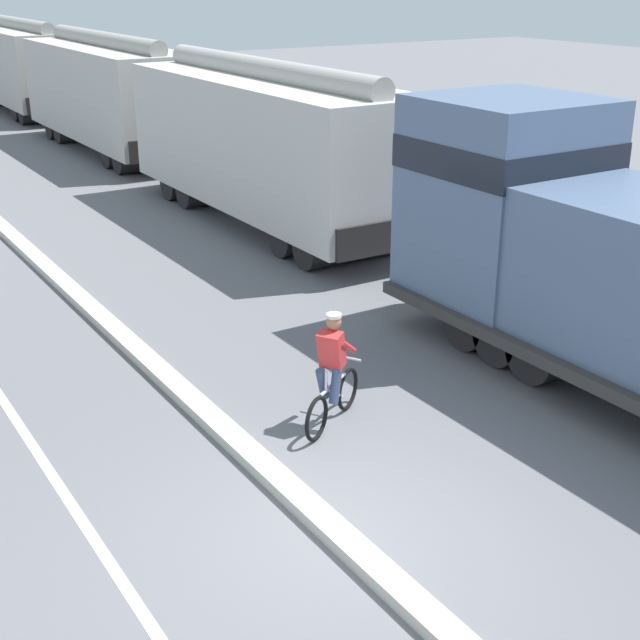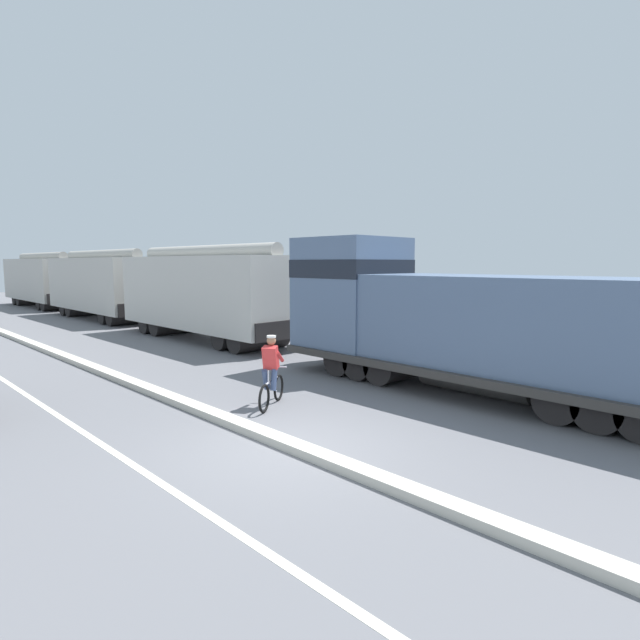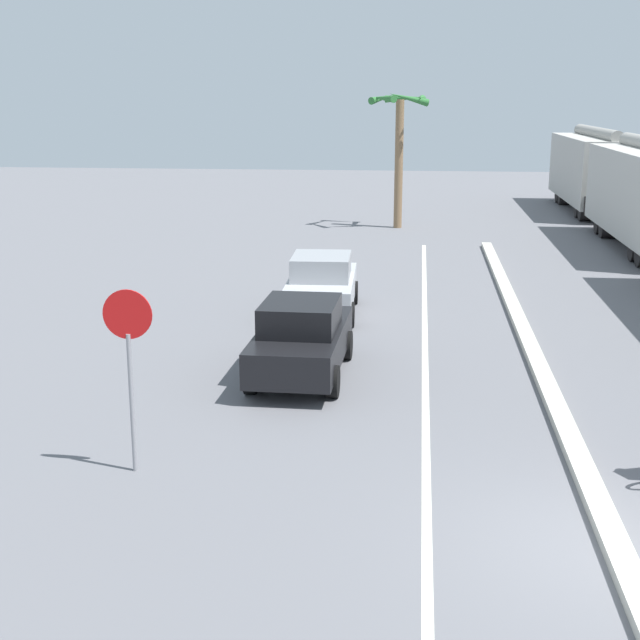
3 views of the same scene
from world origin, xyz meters
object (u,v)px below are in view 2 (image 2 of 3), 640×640
Objects in this scene: locomotive at (450,323)px; hopper_car_middle at (102,285)px; hopper_car_trailing at (43,280)px; hopper_car_lead at (206,293)px; cyclist at (271,373)px.

hopper_car_middle is (0.00, 23.76, 0.28)m from locomotive.
hopper_car_lead is at bearing -90.00° from hopper_car_trailing.
cyclist is (-4.54, 2.06, -0.98)m from locomotive.
hopper_car_trailing is (0.00, 23.20, 0.00)m from hopper_car_lead.
cyclist is (-4.54, -33.30, -1.26)m from hopper_car_trailing.
hopper_car_lead is at bearing 90.00° from locomotive.
locomotive is 23.76m from hopper_car_middle.
hopper_car_middle and hopper_car_trailing have the same top height.
hopper_car_middle is at bearing 90.00° from hopper_car_lead.
cyclist is at bearing -101.83° from hopper_car_middle.
hopper_car_lead is at bearing -90.00° from hopper_car_middle.
locomotive is 6.77× the size of cyclist.
hopper_car_lead is 23.20m from hopper_car_trailing.
locomotive reaches higher than hopper_car_trailing.
hopper_car_trailing is (0.00, 11.60, 0.00)m from hopper_car_middle.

